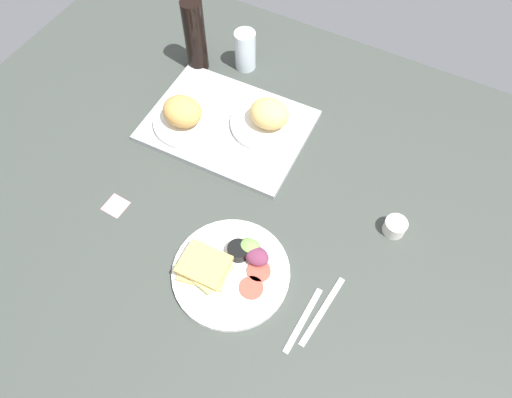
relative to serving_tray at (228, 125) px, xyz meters
The scene contains 11 objects.
ground_plane 29.11cm from the serving_tray, 51.86° to the right, with size 190.00×150.00×3.00cm, color #383D38.
serving_tray is the anchor object (origin of this frame).
bread_plate_near 12.62cm from the serving_tray, 152.11° to the right, with size 20.09×20.09×9.14cm.
bread_plate_far 12.32cm from the serving_tray, 25.11° to the left, with size 20.68×20.68×9.07cm.
plate_with_salad 44.91cm from the serving_tray, 59.43° to the right, with size 28.13×28.13×5.40cm.
drinking_glass 26.22cm from the serving_tray, 107.35° to the left, with size 6.48×6.48×12.73cm, color silver.
soda_bottle 29.24cm from the serving_tray, 139.77° to the left, with size 6.40×6.40×23.21cm, color black.
espresso_cup 54.53cm from the serving_tray, ahead, with size 5.60×5.60×4.00cm, color silver.
fork 59.83cm from the serving_tray, 43.36° to the right, with size 17.00×1.40×0.50cm, color #B7B7BC.
knife 59.47cm from the serving_tray, 38.57° to the right, with size 19.00×1.40×0.50cm, color #B7B7BC.
sticky_note 38.91cm from the serving_tray, 108.74° to the right, with size 5.60×5.60×0.12cm, color pink.
Camera 1 is at (31.45, -51.81, 105.66)cm, focal length 33.07 mm.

